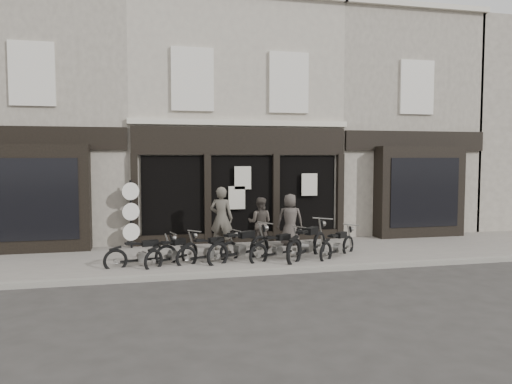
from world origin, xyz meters
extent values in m
plane|color=#2D2B28|center=(0.00, 0.00, 0.00)|extent=(90.00, 90.00, 0.00)
cube|color=slate|center=(0.00, 0.90, 0.06)|extent=(30.00, 4.20, 0.12)
cube|color=gray|center=(0.00, -1.25, 0.07)|extent=(30.00, 0.25, 0.13)
cube|color=#B1A898|center=(0.00, 6.00, 4.10)|extent=(7.20, 6.00, 8.20)
cube|color=black|center=(0.00, 2.92, 3.45)|extent=(7.10, 0.18, 0.90)
cube|color=black|center=(0.00, 2.98, 1.50)|extent=(6.50, 0.10, 2.95)
cube|color=black|center=(0.00, 2.91, 0.22)|extent=(7.10, 0.20, 0.44)
cube|color=beige|center=(0.00, 2.95, 4.05)|extent=(7.30, 0.22, 0.18)
cube|color=beige|center=(-1.60, 2.95, 5.40)|extent=(1.35, 0.12, 2.00)
cube|color=black|center=(-1.60, 2.98, 5.40)|extent=(1.05, 0.06, 1.70)
cube|color=beige|center=(1.60, 2.95, 5.40)|extent=(1.35, 0.12, 2.00)
cube|color=black|center=(1.60, 2.98, 5.40)|extent=(1.05, 0.06, 1.70)
cube|color=black|center=(-3.45, 2.90, 1.55)|extent=(0.22, 0.22, 3.00)
cube|color=black|center=(-1.15, 2.90, 1.55)|extent=(0.22, 0.22, 3.00)
cube|color=black|center=(1.15, 2.90, 1.55)|extent=(0.22, 0.22, 3.00)
cube|color=black|center=(3.45, 2.90, 1.55)|extent=(0.22, 0.22, 3.00)
cube|color=beige|center=(0.00, 2.80, 2.25)|extent=(0.55, 0.04, 0.75)
cube|color=beige|center=(2.30, 2.80, 2.00)|extent=(0.55, 0.04, 0.75)
cube|color=beige|center=(-0.20, 2.80, 1.60)|extent=(0.55, 0.04, 0.75)
cube|color=#A29A89|center=(-6.35, 6.00, 4.10)|extent=(5.50, 6.00, 8.20)
cube|color=black|center=(-6.35, 2.65, 1.70)|extent=(3.20, 0.70, 3.20)
cube|color=black|center=(-6.35, 2.30, 1.70)|extent=(2.60, 0.06, 2.40)
cube|color=black|center=(-6.35, 2.95, 3.50)|extent=(5.40, 0.16, 0.70)
cube|color=beige|center=(-6.35, 2.96, 5.40)|extent=(1.30, 0.10, 1.90)
cube|color=black|center=(-6.35, 2.99, 5.40)|extent=(1.00, 0.06, 1.60)
cube|color=#A29A89|center=(6.35, 6.00, 4.10)|extent=(5.50, 6.00, 8.20)
cube|color=black|center=(6.35, 2.65, 1.70)|extent=(3.20, 0.70, 3.20)
cube|color=black|center=(6.35, 2.30, 1.70)|extent=(2.60, 0.06, 2.40)
cube|color=black|center=(6.35, 2.95, 3.50)|extent=(5.40, 0.16, 0.70)
cube|color=beige|center=(6.35, 2.96, 5.40)|extent=(1.30, 0.10, 1.90)
cube|color=black|center=(6.35, 2.99, 5.40)|extent=(1.00, 0.06, 1.60)
cube|color=beige|center=(6.35, 2.98, 8.25)|extent=(5.60, 0.30, 0.18)
torus|color=black|center=(-2.64, 0.08, 0.30)|extent=(0.62, 0.22, 0.62)
torus|color=black|center=(-3.92, -0.21, 0.30)|extent=(0.62, 0.22, 0.62)
cube|color=black|center=(-3.28, -0.06, 0.27)|extent=(1.06, 0.29, 0.05)
cube|color=gray|center=(-3.26, -0.06, 0.34)|extent=(0.25, 0.21, 0.24)
cube|color=black|center=(-3.05, -0.01, 0.68)|extent=(0.44, 0.24, 0.15)
cube|color=black|center=(-3.55, -0.13, 0.72)|extent=(0.31, 0.24, 0.05)
cylinder|color=gray|center=(-2.45, 0.13, 0.90)|extent=(0.15, 0.52, 0.03)
torus|color=black|center=(-1.99, 0.40, 0.30)|extent=(0.52, 0.45, 0.61)
torus|color=black|center=(-2.98, -0.42, 0.30)|extent=(0.52, 0.45, 0.61)
cube|color=black|center=(-2.49, -0.01, 0.26)|extent=(0.84, 0.71, 0.05)
cube|color=gray|center=(-2.47, 0.00, 0.33)|extent=(0.27, 0.26, 0.23)
cube|color=black|center=(-2.31, 0.14, 0.67)|extent=(0.41, 0.38, 0.15)
cube|color=black|center=(-2.69, -0.18, 0.71)|extent=(0.32, 0.31, 0.05)
cylinder|color=gray|center=(-1.84, 0.53, 0.89)|extent=(0.35, 0.42, 0.03)
torus|color=black|center=(-0.91, 0.25, 0.30)|extent=(0.60, 0.30, 0.62)
torus|color=black|center=(-2.13, -0.23, 0.30)|extent=(0.60, 0.30, 0.62)
cube|color=black|center=(-1.52, 0.01, 0.27)|extent=(1.02, 0.43, 0.05)
cube|color=gray|center=(-1.51, 0.02, 0.34)|extent=(0.26, 0.23, 0.24)
cube|color=black|center=(-1.30, 0.10, 0.68)|extent=(0.44, 0.29, 0.15)
cube|color=black|center=(-1.78, -0.09, 0.72)|extent=(0.32, 0.27, 0.05)
cylinder|color=gray|center=(-0.73, 0.32, 0.90)|extent=(0.22, 0.50, 0.03)
torus|color=black|center=(-0.02, 0.42, 0.35)|extent=(0.66, 0.45, 0.72)
torus|color=black|center=(-1.33, -0.37, 0.35)|extent=(0.66, 0.45, 0.72)
cube|color=black|center=(-0.68, 0.02, 0.31)|extent=(1.10, 0.69, 0.06)
cube|color=gray|center=(-0.66, 0.03, 0.40)|extent=(0.32, 0.29, 0.27)
cube|color=black|center=(-0.44, 0.16, 0.80)|extent=(0.51, 0.40, 0.18)
cube|color=black|center=(-0.95, -0.14, 0.84)|extent=(0.38, 0.34, 0.06)
cylinder|color=gray|center=(0.18, 0.54, 1.05)|extent=(0.35, 0.55, 0.04)
torus|color=black|center=(0.97, 0.26, 0.31)|extent=(0.60, 0.37, 0.63)
torus|color=black|center=(-0.23, -0.37, 0.31)|extent=(0.60, 0.37, 0.63)
cube|color=black|center=(0.37, -0.05, 0.27)|extent=(1.01, 0.55, 0.06)
cube|color=gray|center=(0.38, -0.05, 0.35)|extent=(0.28, 0.25, 0.24)
cube|color=black|center=(0.58, 0.06, 0.70)|extent=(0.45, 0.34, 0.16)
cube|color=black|center=(0.12, -0.18, 0.74)|extent=(0.33, 0.29, 0.06)
cylinder|color=gray|center=(1.15, 0.35, 0.93)|extent=(0.28, 0.50, 0.03)
torus|color=black|center=(1.81, 0.49, 0.37)|extent=(0.61, 0.61, 0.76)
torus|color=black|center=(0.66, -0.65, 0.37)|extent=(0.61, 0.61, 0.76)
cube|color=black|center=(1.24, -0.08, 0.33)|extent=(0.98, 0.98, 0.07)
cube|color=gray|center=(1.25, -0.06, 0.42)|extent=(0.33, 0.33, 0.29)
cube|color=black|center=(1.44, 0.13, 0.84)|extent=(0.50, 0.50, 0.19)
cube|color=black|center=(1.00, -0.32, 0.89)|extent=(0.39, 0.39, 0.07)
cylinder|color=gray|center=(1.98, 0.67, 1.11)|extent=(0.49, 0.49, 0.04)
torus|color=black|center=(2.66, 0.37, 0.31)|extent=(0.53, 0.47, 0.63)
torus|color=black|center=(1.63, -0.49, 0.31)|extent=(0.53, 0.47, 0.63)
cube|color=black|center=(2.14, -0.06, 0.27)|extent=(0.87, 0.74, 0.06)
cube|color=gray|center=(2.16, -0.05, 0.35)|extent=(0.28, 0.27, 0.24)
cube|color=black|center=(2.33, 0.09, 0.70)|extent=(0.43, 0.39, 0.16)
cube|color=black|center=(1.93, -0.24, 0.73)|extent=(0.33, 0.32, 0.06)
cylinder|color=gray|center=(2.81, 0.50, 0.92)|extent=(0.37, 0.43, 0.03)
imported|color=#4D483F|center=(-0.90, 1.63, 1.08)|extent=(0.82, 0.70, 1.92)
imported|color=#453E37|center=(0.31, 1.71, 0.91)|extent=(0.93, 0.84, 1.57)
imported|color=#403935|center=(1.36, 1.95, 0.94)|extent=(0.91, 0.70, 1.65)
cylinder|color=black|center=(-3.56, 2.58, 0.03)|extent=(0.35, 0.35, 0.06)
cylinder|color=black|center=(-3.56, 2.58, 1.11)|extent=(0.07, 0.07, 2.22)
cylinder|color=black|center=(-3.56, 2.56, 1.88)|extent=(0.53, 0.20, 0.54)
cylinder|color=beige|center=(-3.56, 2.53, 1.88)|extent=(0.52, 0.17, 0.54)
cylinder|color=black|center=(-3.56, 2.56, 1.25)|extent=(0.53, 0.20, 0.54)
cylinder|color=beige|center=(-3.56, 2.53, 1.25)|extent=(0.52, 0.17, 0.54)
cylinder|color=black|center=(-3.56, 2.56, 0.63)|extent=(0.53, 0.20, 0.54)
cylinder|color=beige|center=(-3.56, 2.53, 0.63)|extent=(0.52, 0.17, 0.54)
camera|label=1|loc=(-3.30, -13.16, 2.92)|focal=35.00mm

